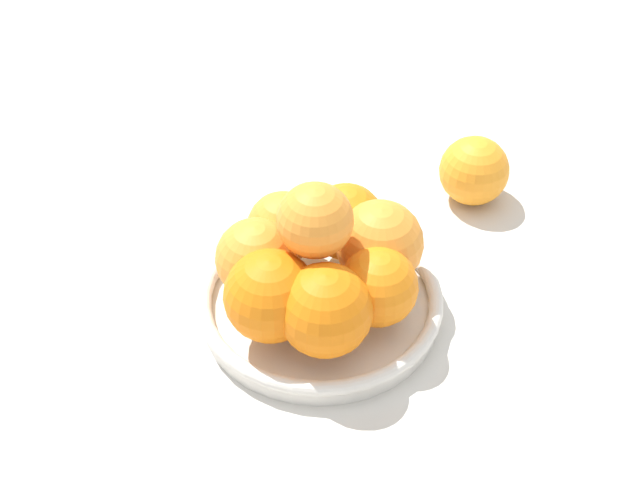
{
  "coord_description": "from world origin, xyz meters",
  "views": [
    {
      "loc": [
        0.23,
        -0.53,
        0.61
      ],
      "look_at": [
        0.0,
        0.0,
        0.09
      ],
      "focal_mm": 50.0,
      "sensor_mm": 36.0,
      "label": 1
    }
  ],
  "objects": [
    {
      "name": "orange_pile",
      "position": [
        0.0,
        -0.01,
        0.07
      ],
      "size": [
        0.19,
        0.2,
        0.13
      ],
      "color": "orange",
      "rests_on": "fruit_bowl"
    },
    {
      "name": "stray_orange",
      "position": [
        0.08,
        0.22,
        0.04
      ],
      "size": [
        0.07,
        0.07,
        0.07
      ],
      "primitive_type": "sphere",
      "color": "orange",
      "rests_on": "ground_plane"
    },
    {
      "name": "fruit_bowl",
      "position": [
        0.0,
        0.0,
        0.01
      ],
      "size": [
        0.23,
        0.23,
        0.03
      ],
      "color": "silver",
      "rests_on": "ground_plane"
    },
    {
      "name": "ground_plane",
      "position": [
        0.0,
        0.0,
        0.0
      ],
      "size": [
        4.0,
        4.0,
        0.0
      ],
      "primitive_type": "plane",
      "color": "beige"
    }
  ]
}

